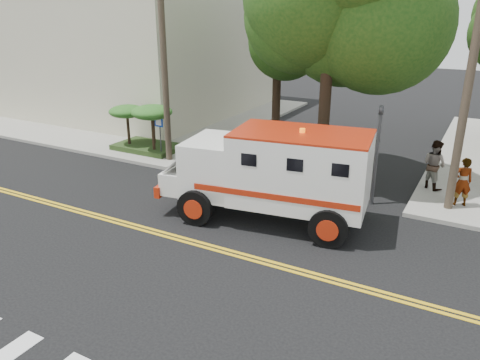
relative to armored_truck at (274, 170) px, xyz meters
The scene contains 12 objects.
ground 3.41m from the armored_truck, 114.57° to the right, with size 100.00×100.00×0.00m, color black.
sidewalk_nw 18.36m from the armored_truck, 143.58° to the left, with size 17.00×17.00×0.15m, color gray.
building_left 21.05m from the armored_truck, 143.53° to the left, with size 16.00×14.00×10.00m, color beige.
utility_pole_left 8.07m from the armored_truck, 153.79° to the left, with size 0.28×0.28×9.00m, color #382D23.
utility_pole_right 6.78m from the armored_truck, 34.91° to the left, with size 0.28×0.28×9.00m, color #382D23.
tree_left 10.69m from the armored_truck, 113.06° to the left, with size 4.48×4.20×7.70m.
traffic_signal 3.95m from the armored_truck, 48.74° to the left, with size 0.15×0.18×3.60m.
accessibility_sign 8.22m from the armored_truck, 154.56° to the left, with size 0.45×0.10×2.02m.
palm_planter 9.52m from the armored_truck, 155.30° to the left, with size 3.52×2.63×2.36m.
armored_truck is the anchor object (origin of this frame).
pedestrian_a 6.75m from the armored_truck, 36.53° to the left, with size 0.64×0.42×1.75m, color gray.
pedestrian_b 6.84m from the armored_truck, 50.97° to the left, with size 0.92×0.72×1.90m, color gray.
Camera 1 is at (7.15, -10.41, 6.71)m, focal length 35.00 mm.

